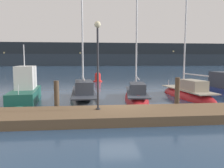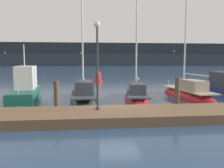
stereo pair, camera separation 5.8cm
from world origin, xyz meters
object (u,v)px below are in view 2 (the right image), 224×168
(sailboat_berth_4, at_px, (136,98))
(channel_buoy, at_px, (98,77))
(dock_lamppost, at_px, (97,52))
(sailboat_berth_5, at_px, (187,96))
(sailboat_berth_3, at_px, (84,98))
(motorboat_berth_2, at_px, (26,94))

(sailboat_berth_4, distance_m, channel_buoy, 14.48)
(dock_lamppost, bearing_deg, sailboat_berth_5, 37.31)
(sailboat_berth_3, xyz_separation_m, sailboat_berth_4, (3.91, -0.15, -0.06))
(sailboat_berth_5, bearing_deg, motorboat_berth_2, -178.06)
(sailboat_berth_3, relative_size, dock_lamppost, 2.76)
(sailboat_berth_4, relative_size, sailboat_berth_5, 1.14)
(motorboat_berth_2, xyz_separation_m, dock_lamppost, (5.05, -5.18, 2.84))
(sailboat_berth_3, xyz_separation_m, dock_lamppost, (0.89, -4.95, 3.18))
(motorboat_berth_2, relative_size, sailboat_berth_4, 0.53)
(sailboat_berth_4, bearing_deg, motorboat_berth_2, 177.31)
(sailboat_berth_3, distance_m, channel_buoy, 14.22)
(sailboat_berth_5, relative_size, dock_lamppost, 2.25)
(channel_buoy, bearing_deg, sailboat_berth_5, -63.59)
(motorboat_berth_2, bearing_deg, sailboat_berth_4, -2.69)
(sailboat_berth_3, bearing_deg, sailboat_berth_5, 4.53)
(channel_buoy, distance_m, dock_lamppost, 19.28)
(sailboat_berth_4, height_order, sailboat_berth_5, sailboat_berth_4)
(sailboat_berth_5, bearing_deg, dock_lamppost, -142.69)
(motorboat_berth_2, height_order, channel_buoy, motorboat_berth_2)
(sailboat_berth_5, height_order, channel_buoy, sailboat_berth_5)
(motorboat_berth_2, distance_m, dock_lamppost, 7.77)
(sailboat_berth_4, relative_size, dock_lamppost, 2.57)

